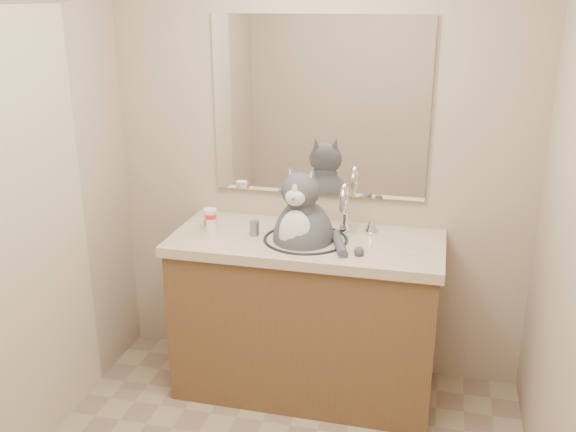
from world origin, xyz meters
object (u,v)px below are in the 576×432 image
object	(u,v)px
pill_bottle_redcap	(211,223)
cat	(303,234)
pill_bottle_orange	(210,220)
grey_canister	(254,228)

from	to	relation	value
pill_bottle_redcap	cat	bearing A→B (deg)	-0.73
cat	pill_bottle_orange	size ratio (longest dim) A/B	5.27
pill_bottle_orange	grey_canister	xyz separation A→B (m)	(0.24, -0.02, -0.02)
cat	pill_bottle_redcap	size ratio (longest dim) A/B	6.39
cat	grey_canister	bearing A→B (deg)	-174.69
pill_bottle_redcap	pill_bottle_orange	size ratio (longest dim) A/B	0.82
grey_canister	pill_bottle_redcap	bearing A→B (deg)	-179.09
pill_bottle_orange	grey_canister	world-z (taller)	pill_bottle_orange
cat	grey_canister	world-z (taller)	cat
cat	grey_canister	size ratio (longest dim) A/B	7.98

